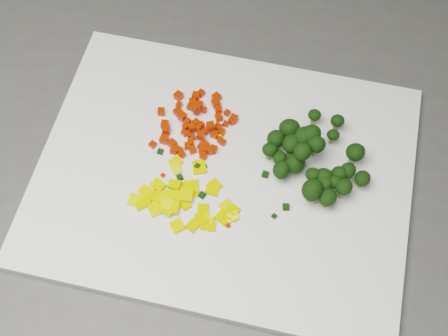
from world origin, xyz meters
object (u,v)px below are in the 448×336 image
(carrot_pile, at_px, (195,120))
(broccoli_pile, at_px, (317,153))
(cutting_board, at_px, (224,174))
(pepper_pile, at_px, (185,199))
(counter_block, at_px, (211,289))

(carrot_pile, height_order, broccoli_pile, broccoli_pile)
(cutting_board, bearing_deg, pepper_pile, -119.63)
(carrot_pile, height_order, pepper_pile, carrot_pile)
(counter_block, bearing_deg, carrot_pile, 117.99)
(cutting_board, xyz_separation_m, pepper_pile, (-0.03, -0.06, 0.02))
(counter_block, distance_m, pepper_pile, 0.47)
(counter_block, distance_m, cutting_board, 0.46)
(pepper_pile, xyz_separation_m, broccoli_pile, (0.14, 0.11, 0.02))
(cutting_board, bearing_deg, carrot_pile, 137.64)
(pepper_pile, distance_m, broccoli_pile, 0.18)
(carrot_pile, bearing_deg, cutting_board, -42.36)
(cutting_board, height_order, broccoli_pile, broccoli_pile)
(counter_block, bearing_deg, cutting_board, 44.26)
(cutting_board, distance_m, broccoli_pile, 0.13)
(pepper_pile, bearing_deg, broccoli_pile, 36.63)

